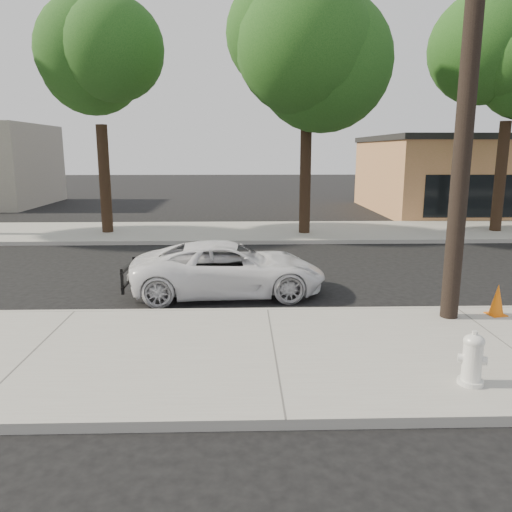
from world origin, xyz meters
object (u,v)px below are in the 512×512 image
Objects in this scene: traffic_cone at (497,300)px; police_cruiser at (229,268)px; utility_pole at (469,78)px; fire_hydrant at (472,360)px.

police_cruiser is at bearing 158.42° from traffic_cone.
traffic_cone is at bearing -115.47° from police_cruiser.
police_cruiser is at bearing 153.24° from utility_pole.
fire_hydrant is 3.54m from traffic_cone.
police_cruiser is (-4.44, 2.24, -4.06)m from utility_pole.
traffic_cone is (5.44, -2.15, -0.18)m from police_cruiser.
fire_hydrant reaches higher than traffic_cone.
police_cruiser reaches higher than fire_hydrant.
traffic_cone is (1.89, 3.00, -0.05)m from fire_hydrant.
utility_pole is 4.35m from traffic_cone.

